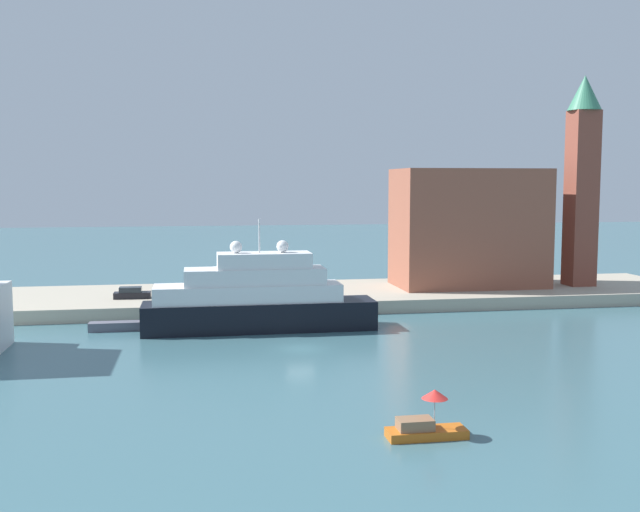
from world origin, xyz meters
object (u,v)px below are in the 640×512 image
object	(u,v)px
large_yacht	(257,300)
parked_car	(132,293)
work_barge	(118,326)
mooring_bollard	(327,298)
bell_tower	(582,173)
person_figure	(182,292)
small_motorboat	(425,424)
harbor_building	(469,228)

from	to	relation	value
large_yacht	parked_car	world-z (taller)	large_yacht
work_barge	mooring_bollard	bearing A→B (deg)	13.99
bell_tower	work_barge	bearing A→B (deg)	-167.30
work_barge	parked_car	world-z (taller)	parked_car
person_figure	mooring_bollard	distance (m)	17.20
large_yacht	mooring_bollard	xyz separation A→B (m)	(8.82, 7.89, -1.26)
small_motorboat	bell_tower	xyz separation A→B (m)	(37.15, 49.19, 15.64)
work_barge	bell_tower	bearing A→B (deg)	12.70
person_figure	large_yacht	bearing A→B (deg)	-58.41
bell_tower	mooring_bollard	bearing A→B (deg)	-168.14
bell_tower	parked_car	bearing A→B (deg)	-178.48
small_motorboat	parked_car	distance (m)	51.98
large_yacht	small_motorboat	distance (m)	34.67
work_barge	mooring_bollard	xyz separation A→B (m)	(22.92, 5.71, 1.47)
parked_car	person_figure	size ratio (longest dim) A/B	2.69
person_figure	mooring_bollard	bearing A→B (deg)	-15.78
large_yacht	bell_tower	xyz separation A→B (m)	(44.26, 15.33, 13.30)
small_motorboat	mooring_bollard	bearing A→B (deg)	87.65
harbor_building	person_figure	distance (m)	38.14
large_yacht	small_motorboat	size ratio (longest dim) A/B	4.99
harbor_building	person_figure	world-z (taller)	harbor_building
work_barge	parked_car	xyz separation A→B (m)	(0.49, 11.61, 1.67)
large_yacht	small_motorboat	world-z (taller)	large_yacht
bell_tower	large_yacht	bearing A→B (deg)	-160.89
bell_tower	mooring_bollard	xyz separation A→B (m)	(-35.44, -7.44, -14.56)
bell_tower	mooring_bollard	size ratio (longest dim) A/B	36.23
person_figure	mooring_bollard	world-z (taller)	person_figure
parked_car	person_figure	world-z (taller)	person_figure
person_figure	mooring_bollard	xyz separation A→B (m)	(16.55, -4.68, -0.35)
harbor_building	bell_tower	world-z (taller)	bell_tower
work_barge	person_figure	size ratio (longest dim) A/B	3.66
work_barge	harbor_building	size ratio (longest dim) A/B	0.30
large_yacht	harbor_building	xyz separation A→B (m)	(29.47, 17.28, 6.06)
small_motorboat	bell_tower	size ratio (longest dim) A/B	0.17
work_barge	bell_tower	distance (m)	61.93
mooring_bollard	small_motorboat	bearing A→B (deg)	-92.35
parked_car	work_barge	bearing A→B (deg)	-92.40
work_barge	parked_car	size ratio (longest dim) A/B	1.36
harbor_building	parked_car	distance (m)	43.80
large_yacht	work_barge	bearing A→B (deg)	171.19
small_motorboat	harbor_building	bearing A→B (deg)	66.38
large_yacht	bell_tower	distance (m)	48.69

